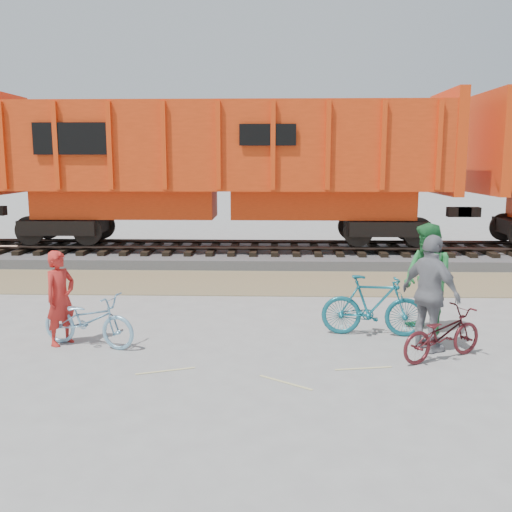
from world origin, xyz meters
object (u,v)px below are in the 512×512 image
at_px(hopper_car_center, 223,164).
at_px(person_man, 428,279).
at_px(bicycle_blue, 88,320).
at_px(person_woman, 431,294).
at_px(person_solo, 60,298).
at_px(bicycle_maroon, 442,334).
at_px(bicycle_teal, 373,306).

xyz_separation_m(hopper_car_center, person_man, (4.38, -7.72, -2.00)).
height_order(bicycle_blue, person_woman, person_woman).
bearing_deg(person_solo, bicycle_maroon, -66.77).
bearing_deg(hopper_car_center, person_man, -60.42).
bearing_deg(person_man, person_woman, -37.54).
distance_m(bicycle_blue, bicycle_teal, 4.99).
bearing_deg(bicycle_teal, person_woman, -130.12).
bearing_deg(person_man, bicycle_teal, -104.32).
distance_m(bicycle_teal, person_woman, 1.21).
bearing_deg(bicycle_maroon, person_man, -33.93).
distance_m(bicycle_teal, bicycle_maroon, 1.51).
xyz_separation_m(hopper_car_center, person_woman, (4.17, -8.73, -2.03)).
bearing_deg(hopper_car_center, bicycle_blue, -100.18).
xyz_separation_m(hopper_car_center, person_solo, (-2.06, -8.56, -2.19)).
height_order(bicycle_maroon, person_solo, person_solo).
bearing_deg(person_solo, person_man, -54.15).
xyz_separation_m(person_man, person_woman, (-0.21, -1.01, -0.04)).
bearing_deg(hopper_car_center, bicycle_maroon, -64.95).
bearing_deg(bicycle_blue, hopper_car_center, 6.46).
distance_m(hopper_car_center, bicycle_maroon, 10.41).
xyz_separation_m(bicycle_blue, person_man, (5.94, 0.95, 0.55)).
relative_size(person_solo, person_man, 0.81).
distance_m(hopper_car_center, person_woman, 9.89).
xyz_separation_m(bicycle_blue, person_woman, (5.72, -0.07, 0.52)).
bearing_deg(bicycle_maroon, person_solo, 55.54).
bearing_deg(bicycle_teal, bicycle_maroon, -138.00).
bearing_deg(bicycle_teal, bicycle_blue, 104.47).
bearing_deg(person_solo, person_woman, -63.18).
height_order(hopper_car_center, person_man, hopper_car_center).
height_order(bicycle_maroon, person_man, person_man).
bearing_deg(bicycle_teal, person_man, -72.81).
relative_size(hopper_car_center, bicycle_maroon, 8.83).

